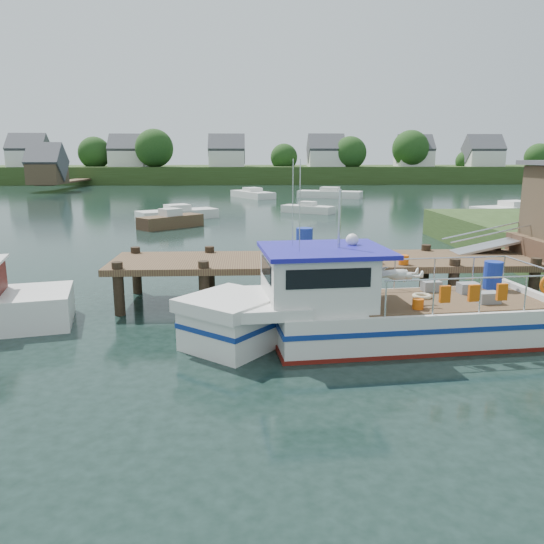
{
  "coord_description": "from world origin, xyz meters",
  "views": [
    {
      "loc": [
        -1.73,
        -16.57,
        4.6
      ],
      "look_at": [
        -1.0,
        -1.5,
        1.3
      ],
      "focal_mm": 35.0,
      "sensor_mm": 36.0,
      "label": 1
    }
  ],
  "objects_px": {
    "lobster_boat": "(362,310)",
    "moored_rowboat": "(171,221)",
    "moored_a": "(178,214)",
    "moored_far": "(330,194)",
    "moored_d": "(252,194)",
    "dock": "(502,231)",
    "moored_b": "(308,209)",
    "moored_c": "(515,210)"
  },
  "relations": [
    {
      "from": "lobster_boat",
      "to": "moored_rowboat",
      "type": "bearing_deg",
      "value": 103.85
    },
    {
      "from": "lobster_boat",
      "to": "moored_a",
      "type": "distance_m",
      "value": 28.48
    },
    {
      "from": "moored_far",
      "to": "moored_d",
      "type": "relative_size",
      "value": 1.06
    },
    {
      "from": "moored_rowboat",
      "to": "moored_a",
      "type": "height_order",
      "value": "moored_rowboat"
    },
    {
      "from": "moored_far",
      "to": "dock",
      "type": "bearing_deg",
      "value": -85.17
    },
    {
      "from": "lobster_boat",
      "to": "moored_b",
      "type": "xyz_separation_m",
      "value": [
        2.22,
        31.25,
        -0.47
      ]
    },
    {
      "from": "dock",
      "to": "moored_c",
      "type": "height_order",
      "value": "dock"
    },
    {
      "from": "moored_far",
      "to": "moored_c",
      "type": "xyz_separation_m",
      "value": [
        12.01,
        -18.78,
        -0.03
      ]
    },
    {
      "from": "moored_rowboat",
      "to": "moored_d",
      "type": "height_order",
      "value": "moored_rowboat"
    },
    {
      "from": "moored_c",
      "to": "dock",
      "type": "bearing_deg",
      "value": -126.57
    },
    {
      "from": "moored_b",
      "to": "moored_rowboat",
      "type": "bearing_deg",
      "value": -140.83
    },
    {
      "from": "lobster_boat",
      "to": "moored_b",
      "type": "distance_m",
      "value": 31.33
    },
    {
      "from": "lobster_boat",
      "to": "moored_d",
      "type": "height_order",
      "value": "lobster_boat"
    },
    {
      "from": "dock",
      "to": "moored_a",
      "type": "bearing_deg",
      "value": 119.79
    },
    {
      "from": "dock",
      "to": "moored_d",
      "type": "distance_m",
      "value": 44.85
    },
    {
      "from": "dock",
      "to": "moored_d",
      "type": "xyz_separation_m",
      "value": [
        -7.54,
        44.18,
        -1.81
      ]
    },
    {
      "from": "dock",
      "to": "moored_rowboat",
      "type": "relative_size",
      "value": 3.95
    },
    {
      "from": "lobster_boat",
      "to": "moored_far",
      "type": "relative_size",
      "value": 1.28
    },
    {
      "from": "moored_a",
      "to": "moored_d",
      "type": "relative_size",
      "value": 0.87
    },
    {
      "from": "moored_d",
      "to": "moored_b",
      "type": "bearing_deg",
      "value": -72.58
    },
    {
      "from": "moored_d",
      "to": "dock",
      "type": "bearing_deg",
      "value": -77.48
    },
    {
      "from": "moored_d",
      "to": "lobster_boat",
      "type": "bearing_deg",
      "value": -84.58
    },
    {
      "from": "moored_a",
      "to": "moored_far",
      "type": "bearing_deg",
      "value": 43.72
    },
    {
      "from": "dock",
      "to": "moored_d",
      "type": "relative_size",
      "value": 2.35
    },
    {
      "from": "moored_rowboat",
      "to": "moored_d",
      "type": "distance_m",
      "value": 26.34
    },
    {
      "from": "moored_far",
      "to": "moored_b",
      "type": "bearing_deg",
      "value": -98.55
    },
    {
      "from": "moored_far",
      "to": "moored_b",
      "type": "relative_size",
      "value": 1.69
    },
    {
      "from": "moored_a",
      "to": "moored_d",
      "type": "xyz_separation_m",
      "value": [
        5.86,
        20.78,
        0.02
      ]
    },
    {
      "from": "moored_a",
      "to": "moored_b",
      "type": "xyz_separation_m",
      "value": [
        10.24,
        3.93,
        -0.05
      ]
    },
    {
      "from": "moored_b",
      "to": "lobster_boat",
      "type": "bearing_deg",
      "value": -96.2
    },
    {
      "from": "lobster_boat",
      "to": "moored_far",
      "type": "bearing_deg",
      "value": 76.58
    },
    {
      "from": "moored_far",
      "to": "moored_a",
      "type": "relative_size",
      "value": 1.22
    },
    {
      "from": "moored_far",
      "to": "moored_d",
      "type": "xyz_separation_m",
      "value": [
        -8.81,
        0.39,
        -0.02
      ]
    },
    {
      "from": "dock",
      "to": "moored_far",
      "type": "distance_m",
      "value": 43.85
    },
    {
      "from": "dock",
      "to": "lobster_boat",
      "type": "distance_m",
      "value": 6.8
    },
    {
      "from": "moored_rowboat",
      "to": "moored_far",
      "type": "xyz_separation_m",
      "value": [
        14.5,
        25.33,
        -0.02
      ]
    },
    {
      "from": "moored_a",
      "to": "moored_c",
      "type": "xyz_separation_m",
      "value": [
        26.68,
        1.62,
        0.01
      ]
    },
    {
      "from": "moored_a",
      "to": "moored_c",
      "type": "bearing_deg",
      "value": -7.09
    },
    {
      "from": "dock",
      "to": "moored_far",
      "type": "bearing_deg",
      "value": 88.34
    },
    {
      "from": "dock",
      "to": "moored_b",
      "type": "distance_m",
      "value": 27.57
    },
    {
      "from": "lobster_boat",
      "to": "moored_b",
      "type": "height_order",
      "value": "lobster_boat"
    },
    {
      "from": "lobster_boat",
      "to": "moored_c",
      "type": "relative_size",
      "value": 1.28
    }
  ]
}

